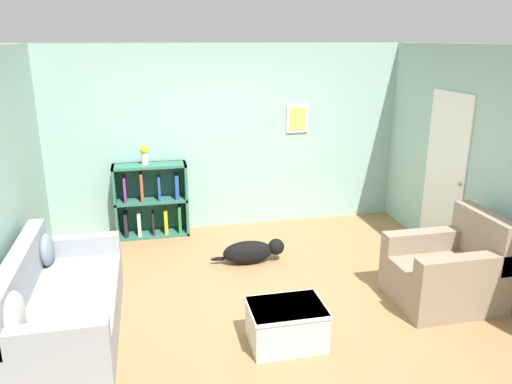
{
  "coord_description": "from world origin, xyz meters",
  "views": [
    {
      "loc": [
        -1.12,
        -4.68,
        2.66
      ],
      "look_at": [
        0.0,
        0.4,
        1.05
      ],
      "focal_mm": 35.0,
      "sensor_mm": 36.0,
      "label": 1
    }
  ],
  "objects_px": {
    "couch": "(60,305)",
    "coffee_table": "(286,323)",
    "vase": "(144,154)",
    "bookshelf": "(152,202)",
    "recliner_chair": "(449,271)",
    "dog": "(252,251)"
  },
  "relations": [
    {
      "from": "recliner_chair",
      "to": "coffee_table",
      "type": "relative_size",
      "value": 1.5
    },
    {
      "from": "dog",
      "to": "vase",
      "type": "xyz_separation_m",
      "value": [
        -1.22,
        1.18,
        1.03
      ]
    },
    {
      "from": "bookshelf",
      "to": "coffee_table",
      "type": "bearing_deg",
      "value": -69.24
    },
    {
      "from": "dog",
      "to": "vase",
      "type": "bearing_deg",
      "value": 135.97
    },
    {
      "from": "dog",
      "to": "vase",
      "type": "distance_m",
      "value": 1.99
    },
    {
      "from": "bookshelf",
      "to": "dog",
      "type": "xyz_separation_m",
      "value": [
        1.17,
        -1.21,
        -0.34
      ]
    },
    {
      "from": "coffee_table",
      "to": "recliner_chair",
      "type": "bearing_deg",
      "value": 11.67
    },
    {
      "from": "recliner_chair",
      "to": "dog",
      "type": "relative_size",
      "value": 1.11
    },
    {
      "from": "dog",
      "to": "coffee_table",
      "type": "bearing_deg",
      "value": -91.64
    },
    {
      "from": "couch",
      "to": "vase",
      "type": "distance_m",
      "value": 2.61
    },
    {
      "from": "recliner_chair",
      "to": "dog",
      "type": "bearing_deg",
      "value": 143.15
    },
    {
      "from": "couch",
      "to": "coffee_table",
      "type": "bearing_deg",
      "value": -16.83
    },
    {
      "from": "vase",
      "to": "bookshelf",
      "type": "bearing_deg",
      "value": 22.13
    },
    {
      "from": "coffee_table",
      "to": "dog",
      "type": "xyz_separation_m",
      "value": [
        0.05,
        1.74,
        -0.06
      ]
    },
    {
      "from": "couch",
      "to": "bookshelf",
      "type": "relative_size",
      "value": 1.91
    },
    {
      "from": "coffee_table",
      "to": "vase",
      "type": "xyz_separation_m",
      "value": [
        -1.17,
        2.92,
        0.97
      ]
    },
    {
      "from": "couch",
      "to": "dog",
      "type": "distance_m",
      "value": 2.35
    },
    {
      "from": "bookshelf",
      "to": "dog",
      "type": "relative_size",
      "value": 1.12
    },
    {
      "from": "couch",
      "to": "coffee_table",
      "type": "relative_size",
      "value": 2.87
    },
    {
      "from": "couch",
      "to": "vase",
      "type": "xyz_separation_m",
      "value": [
        0.84,
        2.31,
        0.88
      ]
    },
    {
      "from": "recliner_chair",
      "to": "coffee_table",
      "type": "bearing_deg",
      "value": -168.33
    },
    {
      "from": "couch",
      "to": "recliner_chair",
      "type": "height_order",
      "value": "recliner_chair"
    }
  ]
}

